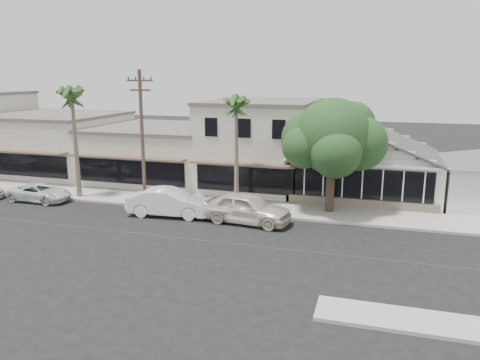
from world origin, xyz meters
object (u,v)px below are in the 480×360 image
(car_0, at_px, (246,208))
(shade_tree, at_px, (332,138))
(car_1, at_px, (170,202))
(utility_pole, at_px, (142,135))
(car_2, at_px, (40,192))

(car_0, height_order, shade_tree, shade_tree)
(car_1, bearing_deg, shade_tree, -74.09)
(utility_pole, bearing_deg, car_2, -172.46)
(shade_tree, bearing_deg, car_1, -159.17)
(car_1, distance_m, shade_tree, 10.89)
(utility_pole, height_order, car_2, utility_pole)
(car_0, bearing_deg, shade_tree, -44.93)
(utility_pole, xyz_separation_m, car_0, (7.56, -1.57, -3.88))
(utility_pole, xyz_separation_m, shade_tree, (12.04, 2.03, 0.03))
(car_2, xyz_separation_m, shade_tree, (19.68, 3.05, 4.20))
(car_1, bearing_deg, utility_pole, 53.46)
(car_0, relative_size, car_1, 1.02)
(car_2, height_order, shade_tree, shade_tree)
(car_0, distance_m, car_1, 5.00)
(car_2, bearing_deg, car_1, -91.58)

